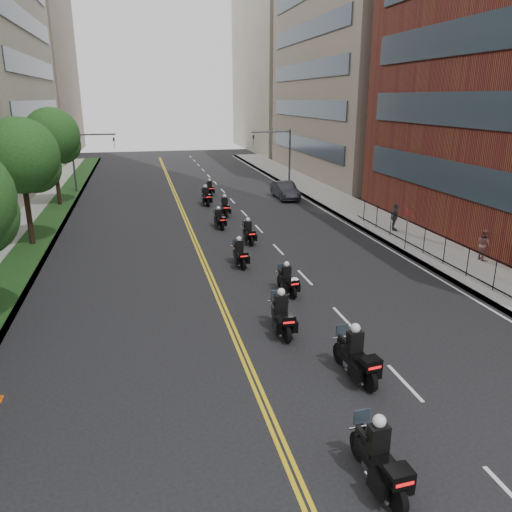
{
  "coord_description": "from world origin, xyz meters",
  "views": [
    {
      "loc": [
        -4.58,
        -7.47,
        8.68
      ],
      "look_at": [
        0.18,
        12.94,
        2.0
      ],
      "focal_mm": 35.0,
      "sensor_mm": 36.0,
      "label": 1
    }
  ],
  "objects_px": {
    "motorcycle_8": "(206,197)",
    "pedestrian_c": "(395,217)",
    "motorcycle_0": "(380,460)",
    "motorcycle_9": "(210,189)",
    "motorcycle_3": "(287,281)",
    "motorcycle_7": "(225,208)",
    "motorcycle_1": "(356,358)",
    "motorcycle_6": "(219,220)",
    "motorcycle_2": "(282,316)",
    "motorcycle_4": "(240,254)",
    "motorcycle_5": "(249,233)",
    "pedestrian_b": "(484,245)",
    "parked_sedan": "(285,190)"
  },
  "relations": [
    {
      "from": "motorcycle_5",
      "to": "pedestrian_b",
      "type": "bearing_deg",
      "value": -31.34
    },
    {
      "from": "motorcycle_1",
      "to": "motorcycle_6",
      "type": "bearing_deg",
      "value": 85.88
    },
    {
      "from": "motorcycle_5",
      "to": "pedestrian_b",
      "type": "distance_m",
      "value": 13.49
    },
    {
      "from": "motorcycle_0",
      "to": "motorcycle_3",
      "type": "bearing_deg",
      "value": 80.11
    },
    {
      "from": "motorcycle_0",
      "to": "pedestrian_b",
      "type": "relative_size",
      "value": 1.44
    },
    {
      "from": "motorcycle_2",
      "to": "motorcycle_5",
      "type": "xyz_separation_m",
      "value": [
        1.42,
        12.48,
        -0.07
      ]
    },
    {
      "from": "motorcycle_6",
      "to": "motorcycle_9",
      "type": "xyz_separation_m",
      "value": [
        1.11,
        12.33,
        -0.0
      ]
    },
    {
      "from": "motorcycle_4",
      "to": "pedestrian_c",
      "type": "distance_m",
      "value": 12.29
    },
    {
      "from": "motorcycle_0",
      "to": "motorcycle_6",
      "type": "bearing_deg",
      "value": 86.06
    },
    {
      "from": "motorcycle_8",
      "to": "motorcycle_9",
      "type": "bearing_deg",
      "value": 72.72
    },
    {
      "from": "motorcycle_7",
      "to": "motorcycle_8",
      "type": "height_order",
      "value": "motorcycle_8"
    },
    {
      "from": "motorcycle_0",
      "to": "motorcycle_4",
      "type": "height_order",
      "value": "motorcycle_0"
    },
    {
      "from": "motorcycle_3",
      "to": "motorcycle_8",
      "type": "distance_m",
      "value": 20.68
    },
    {
      "from": "motorcycle_0",
      "to": "motorcycle_9",
      "type": "bearing_deg",
      "value": 84.52
    },
    {
      "from": "motorcycle_0",
      "to": "motorcycle_9",
      "type": "relative_size",
      "value": 1.2
    },
    {
      "from": "motorcycle_4",
      "to": "motorcycle_8",
      "type": "xyz_separation_m",
      "value": [
        0.35,
        16.24,
        0.04
      ]
    },
    {
      "from": "motorcycle_3",
      "to": "motorcycle_9",
      "type": "relative_size",
      "value": 1.0
    },
    {
      "from": "motorcycle_8",
      "to": "pedestrian_c",
      "type": "relative_size",
      "value": 1.26
    },
    {
      "from": "motorcycle_0",
      "to": "parked_sedan",
      "type": "bearing_deg",
      "value": 73.85
    },
    {
      "from": "motorcycle_1",
      "to": "parked_sedan",
      "type": "bearing_deg",
      "value": 70.52
    },
    {
      "from": "motorcycle_1",
      "to": "motorcycle_8",
      "type": "distance_m",
      "value": 28.19
    },
    {
      "from": "motorcycle_9",
      "to": "motorcycle_1",
      "type": "bearing_deg",
      "value": -90.27
    },
    {
      "from": "motorcycle_0",
      "to": "motorcycle_3",
      "type": "xyz_separation_m",
      "value": [
        1.36,
        12.01,
        -0.12
      ]
    },
    {
      "from": "motorcycle_1",
      "to": "motorcycle_6",
      "type": "height_order",
      "value": "motorcycle_1"
    },
    {
      "from": "motorcycle_4",
      "to": "motorcycle_8",
      "type": "relative_size",
      "value": 0.95
    },
    {
      "from": "motorcycle_9",
      "to": "pedestrian_b",
      "type": "relative_size",
      "value": 1.2
    },
    {
      "from": "motorcycle_0",
      "to": "motorcycle_2",
      "type": "distance_m",
      "value": 8.16
    },
    {
      "from": "motorcycle_4",
      "to": "motorcycle_6",
      "type": "bearing_deg",
      "value": 85.73
    },
    {
      "from": "motorcycle_5",
      "to": "motorcycle_1",
      "type": "bearing_deg",
      "value": -91.82
    },
    {
      "from": "motorcycle_6",
      "to": "motorcycle_9",
      "type": "height_order",
      "value": "motorcycle_6"
    },
    {
      "from": "motorcycle_5",
      "to": "pedestrian_c",
      "type": "relative_size",
      "value": 1.18
    },
    {
      "from": "motorcycle_1",
      "to": "pedestrian_b",
      "type": "distance_m",
      "value": 15.09
    },
    {
      "from": "motorcycle_3",
      "to": "pedestrian_c",
      "type": "bearing_deg",
      "value": 34.79
    },
    {
      "from": "motorcycle_8",
      "to": "pedestrian_c",
      "type": "xyz_separation_m",
      "value": [
        11.09,
        -11.77,
        0.39
      ]
    },
    {
      "from": "motorcycle_5",
      "to": "motorcycle_4",
      "type": "bearing_deg",
      "value": -110.23
    },
    {
      "from": "motorcycle_1",
      "to": "pedestrian_b",
      "type": "relative_size",
      "value": 1.47
    },
    {
      "from": "motorcycle_2",
      "to": "motorcycle_3",
      "type": "relative_size",
      "value": 1.17
    },
    {
      "from": "motorcycle_7",
      "to": "pedestrian_b",
      "type": "relative_size",
      "value": 1.31
    },
    {
      "from": "motorcycle_2",
      "to": "motorcycle_9",
      "type": "xyz_separation_m",
      "value": [
        1.34,
        28.88,
        -0.11
      ]
    },
    {
      "from": "motorcycle_0",
      "to": "pedestrian_b",
      "type": "height_order",
      "value": "pedestrian_b"
    },
    {
      "from": "motorcycle_2",
      "to": "pedestrian_b",
      "type": "relative_size",
      "value": 1.42
    },
    {
      "from": "motorcycle_6",
      "to": "motorcycle_9",
      "type": "bearing_deg",
      "value": 77.38
    },
    {
      "from": "motorcycle_7",
      "to": "motorcycle_9",
      "type": "relative_size",
      "value": 1.09
    },
    {
      "from": "motorcycle_5",
      "to": "motorcycle_7",
      "type": "height_order",
      "value": "motorcycle_7"
    },
    {
      "from": "motorcycle_7",
      "to": "motorcycle_8",
      "type": "distance_m",
      "value": 4.45
    },
    {
      "from": "motorcycle_2",
      "to": "motorcycle_3",
      "type": "height_order",
      "value": "motorcycle_2"
    },
    {
      "from": "motorcycle_6",
      "to": "pedestrian_b",
      "type": "xyz_separation_m",
      "value": [
        12.92,
        -10.71,
        0.41
      ]
    },
    {
      "from": "motorcycle_6",
      "to": "motorcycle_3",
      "type": "bearing_deg",
      "value": -92.37
    },
    {
      "from": "motorcycle_2",
      "to": "motorcycle_4",
      "type": "relative_size",
      "value": 1.11
    },
    {
      "from": "motorcycle_3",
      "to": "motorcycle_7",
      "type": "bearing_deg",
      "value": 83.84
    }
  ]
}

